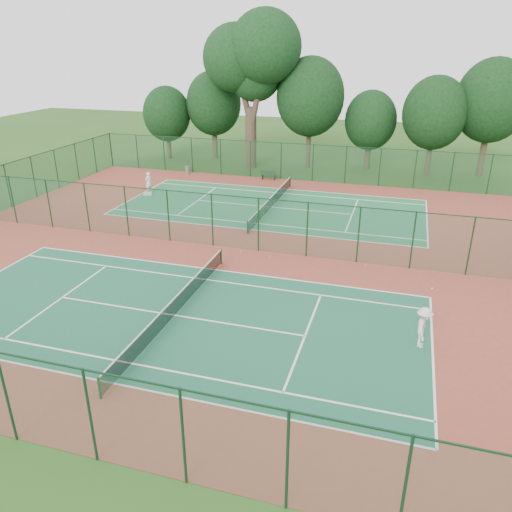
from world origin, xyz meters
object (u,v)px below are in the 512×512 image
Objects in this scene: trash_bin at (187,170)px; kit_bag at (148,194)px; big_tree at (252,57)px; player_near at (423,327)px; player_far at (148,183)px; bench at (268,175)px.

trash_bin is 1.14× the size of kit_bag.
big_tree reaches higher than kit_bag.
player_near is 29.16m from player_far.
big_tree is at bearing 46.84° from kit_bag.
player_far is 11.50m from bench.
player_far is at bearing -93.40° from trash_bin.
trash_bin is 8.35m from bench.
player_far is at bearing -137.92° from bench.
big_tree is (5.76, 12.11, 9.88)m from player_far.
player_far is (-22.77, 18.21, -0.02)m from player_near.
big_tree is at bearing 33.44° from player_near.
player_far is 1.09m from kit_bag.
big_tree is (5.33, 4.87, 10.41)m from trash_bin.
player_far is 0.12× the size of big_tree.
big_tree is at bearing 172.27° from player_far.
player_near is 29.20m from bench.
player_near is 2.66× the size of kit_bag.
player_near reaches higher than trash_bin.
big_tree is (-3.01, 4.70, 10.33)m from bench.
kit_bag is (-8.55, -8.13, -0.35)m from bench.
bench reaches higher than trash_bin.
player_near is 36.14m from big_tree.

